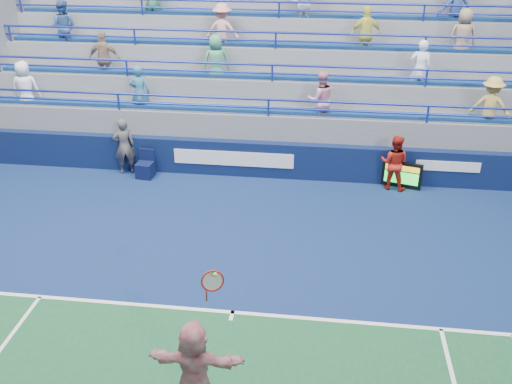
# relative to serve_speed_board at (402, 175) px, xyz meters

# --- Properties ---
(ground) EXTENTS (120.00, 120.00, 0.00)m
(ground) POSITION_rel_serve_speed_board_xyz_m (-3.94, -6.25, -0.40)
(ground) COLOR #333538
(sponsor_wall) EXTENTS (18.00, 0.32, 1.10)m
(sponsor_wall) POSITION_rel_serve_speed_board_xyz_m (-3.93, 0.25, 0.15)
(sponsor_wall) COLOR #0A1A3A
(sponsor_wall) RESTS_ON ground
(bleacher_stand) EXTENTS (18.00, 5.61, 6.13)m
(bleacher_stand) POSITION_rel_serve_speed_board_xyz_m (-3.94, 4.02, 1.15)
(bleacher_stand) COLOR slate
(bleacher_stand) RESTS_ON ground
(serve_speed_board) EXTENTS (1.13, 0.41, 0.79)m
(serve_speed_board) POSITION_rel_serve_speed_board_xyz_m (0.00, 0.00, 0.00)
(serve_speed_board) COLOR black
(serve_speed_board) RESTS_ON ground
(judge_chair) EXTENTS (0.52, 0.52, 0.85)m
(judge_chair) POSITION_rel_serve_speed_board_xyz_m (-7.57, -0.26, -0.12)
(judge_chair) COLOR #0B1337
(judge_chair) RESTS_ON ground
(tennis_player) EXTENTS (1.57, 0.52, 2.72)m
(tennis_player) POSITION_rel_serve_speed_board_xyz_m (-4.14, -8.66, 0.45)
(tennis_player) COLOR silver
(tennis_player) RESTS_ON ground
(line_judge) EXTENTS (0.75, 0.63, 1.75)m
(line_judge) POSITION_rel_serve_speed_board_xyz_m (-8.23, -0.03, 0.48)
(line_judge) COLOR #141837
(line_judge) RESTS_ON ground
(ball_girl) EXTENTS (0.93, 0.80, 1.63)m
(ball_girl) POSITION_rel_serve_speed_board_xyz_m (-0.27, -0.10, 0.42)
(ball_girl) COLOR #B21F14
(ball_girl) RESTS_ON ground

